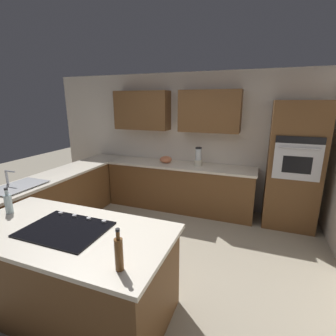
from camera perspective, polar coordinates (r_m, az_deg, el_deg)
The scene contains 15 objects.
ground_plane at distance 3.58m, azimuth -4.87°, elevation -20.08°, with size 14.00×14.00×0.00m, color #9E937F.
wall_back at distance 4.90m, azimuth 4.31°, elevation 8.00°, with size 6.00×0.44×2.60m.
lower_cabinets_back at distance 4.85m, azimuth 2.68°, elevation -4.56°, with size 2.80×0.60×0.86m, color brown.
countertop_back at distance 4.71m, azimuth 2.75°, elevation 0.60°, with size 2.84×0.64×0.04m, color silver.
lower_cabinets_side at distance 4.74m, azimuth -22.42°, elevation -6.21°, with size 0.60×2.90×0.86m, color brown.
countertop_side at distance 4.60m, azimuth -22.98°, elevation -0.97°, with size 0.64×2.94×0.04m, color silver.
island_base at distance 2.80m, azimuth -21.69°, elevation -21.64°, with size 1.95×0.93×0.86m, color brown.
island_top at distance 2.57m, azimuth -22.69°, elevation -13.49°, with size 2.03×1.01×0.04m, color silver.
wall_oven at distance 4.49m, azimuth 27.14°, elevation 0.37°, with size 0.80×0.66×2.08m.
sink_unit at distance 4.04m, azimuth -31.50°, elevation -3.58°, with size 0.46×0.70×0.23m.
cooktop at distance 2.56m, azimuth -22.66°, elevation -12.89°, with size 0.76×0.56×0.03m.
blender at distance 4.61m, azimuth 7.04°, elevation 2.36°, with size 0.15×0.15×0.35m.
mixing_bowl at distance 4.82m, azimuth -0.52°, elevation 1.99°, with size 0.24×0.24×0.13m, color #CC724C.
oil_bottle at distance 3.15m, azimuth -33.08°, elevation -6.83°, with size 0.07×0.07×0.28m.
second_bottle at distance 1.85m, azimuth -11.33°, elevation -18.83°, with size 0.06×0.06×0.32m.
Camera 1 is at (-1.29, 2.63, 2.06)m, focal length 26.26 mm.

